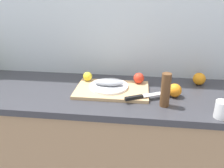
{
  "coord_description": "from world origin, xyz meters",
  "views": [
    {
      "loc": [
        0.3,
        -1.33,
        1.52
      ],
      "look_at": [
        0.13,
        0.01,
        0.95
      ],
      "focal_mm": 37.45,
      "sensor_mm": 36.0,
      "label": 1
    }
  ],
  "objects_px": {
    "orange_0": "(199,79)",
    "pepper_mill": "(166,90)",
    "cutting_board": "(112,90)",
    "lemon_0": "(88,76)",
    "white_plate": "(109,86)",
    "fish_fillet": "(109,82)",
    "coffee_mug_0": "(223,110)",
    "chef_knife": "(142,96)"
  },
  "relations": [
    {
      "from": "cutting_board",
      "to": "lemon_0",
      "type": "distance_m",
      "value": 0.22
    },
    {
      "from": "fish_fillet",
      "to": "pepper_mill",
      "type": "relative_size",
      "value": 0.97
    },
    {
      "from": "cutting_board",
      "to": "white_plate",
      "type": "relative_size",
      "value": 1.85
    },
    {
      "from": "cutting_board",
      "to": "fish_fillet",
      "type": "bearing_deg",
      "value": 146.84
    },
    {
      "from": "lemon_0",
      "to": "coffee_mug_0",
      "type": "relative_size",
      "value": 0.55
    },
    {
      "from": "chef_knife",
      "to": "lemon_0",
      "type": "distance_m",
      "value": 0.43
    },
    {
      "from": "chef_knife",
      "to": "pepper_mill",
      "type": "xyz_separation_m",
      "value": [
        0.12,
        -0.05,
        0.07
      ]
    },
    {
      "from": "pepper_mill",
      "to": "white_plate",
      "type": "bearing_deg",
      "value": 152.95
    },
    {
      "from": "cutting_board",
      "to": "coffee_mug_0",
      "type": "distance_m",
      "value": 0.64
    },
    {
      "from": "coffee_mug_0",
      "to": "pepper_mill",
      "type": "bearing_deg",
      "value": 161.82
    },
    {
      "from": "cutting_board",
      "to": "lemon_0",
      "type": "height_order",
      "value": "lemon_0"
    },
    {
      "from": "chef_knife",
      "to": "white_plate",
      "type": "bearing_deg",
      "value": 123.22
    },
    {
      "from": "coffee_mug_0",
      "to": "pepper_mill",
      "type": "relative_size",
      "value": 0.58
    },
    {
      "from": "chef_knife",
      "to": "orange_0",
      "type": "xyz_separation_m",
      "value": [
        0.38,
        0.29,
        0.01
      ]
    },
    {
      "from": "coffee_mug_0",
      "to": "pepper_mill",
      "type": "distance_m",
      "value": 0.3
    },
    {
      "from": "white_plate",
      "to": "chef_knife",
      "type": "relative_size",
      "value": 0.91
    },
    {
      "from": "white_plate",
      "to": "chef_knife",
      "type": "distance_m",
      "value": 0.25
    },
    {
      "from": "pepper_mill",
      "to": "orange_0",
      "type": "bearing_deg",
      "value": 52.71
    },
    {
      "from": "fish_fillet",
      "to": "orange_0",
      "type": "xyz_separation_m",
      "value": [
        0.59,
        0.17,
        -0.01
      ]
    },
    {
      "from": "chef_knife",
      "to": "orange_0",
      "type": "distance_m",
      "value": 0.48
    },
    {
      "from": "white_plate",
      "to": "coffee_mug_0",
      "type": "xyz_separation_m",
      "value": [
        0.62,
        -0.26,
        0.02
      ]
    },
    {
      "from": "cutting_board",
      "to": "pepper_mill",
      "type": "relative_size",
      "value": 2.38
    },
    {
      "from": "coffee_mug_0",
      "to": "orange_0",
      "type": "xyz_separation_m",
      "value": [
        -0.02,
        0.43,
        -0.0
      ]
    },
    {
      "from": "orange_0",
      "to": "pepper_mill",
      "type": "bearing_deg",
      "value": -127.29
    },
    {
      "from": "lemon_0",
      "to": "orange_0",
      "type": "relative_size",
      "value": 0.74
    },
    {
      "from": "orange_0",
      "to": "pepper_mill",
      "type": "height_order",
      "value": "pepper_mill"
    },
    {
      "from": "fish_fillet",
      "to": "orange_0",
      "type": "bearing_deg",
      "value": 15.57
    },
    {
      "from": "fish_fillet",
      "to": "pepper_mill",
      "type": "height_order",
      "value": "pepper_mill"
    },
    {
      "from": "white_plate",
      "to": "orange_0",
      "type": "bearing_deg",
      "value": 15.57
    },
    {
      "from": "cutting_board",
      "to": "white_plate",
      "type": "bearing_deg",
      "value": 146.84
    },
    {
      "from": "coffee_mug_0",
      "to": "chef_knife",
      "type": "bearing_deg",
      "value": 160.97
    },
    {
      "from": "cutting_board",
      "to": "lemon_0",
      "type": "xyz_separation_m",
      "value": [
        -0.18,
        0.11,
        0.04
      ]
    },
    {
      "from": "fish_fillet",
      "to": "coffee_mug_0",
      "type": "height_order",
      "value": "coffee_mug_0"
    },
    {
      "from": "chef_knife",
      "to": "cutting_board",
      "type": "bearing_deg",
      "value": 123.58
    },
    {
      "from": "chef_knife",
      "to": "orange_0",
      "type": "height_order",
      "value": "orange_0"
    },
    {
      "from": "coffee_mug_0",
      "to": "orange_0",
      "type": "bearing_deg",
      "value": 93.1
    },
    {
      "from": "coffee_mug_0",
      "to": "orange_0",
      "type": "relative_size",
      "value": 1.35
    },
    {
      "from": "cutting_board",
      "to": "lemon_0",
      "type": "relative_size",
      "value": 7.45
    },
    {
      "from": "lemon_0",
      "to": "pepper_mill",
      "type": "relative_size",
      "value": 0.32
    },
    {
      "from": "coffee_mug_0",
      "to": "white_plate",
      "type": "bearing_deg",
      "value": 156.84
    },
    {
      "from": "cutting_board",
      "to": "lemon_0",
      "type": "bearing_deg",
      "value": 148.8
    },
    {
      "from": "pepper_mill",
      "to": "chef_knife",
      "type": "bearing_deg",
      "value": 159.05
    }
  ]
}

